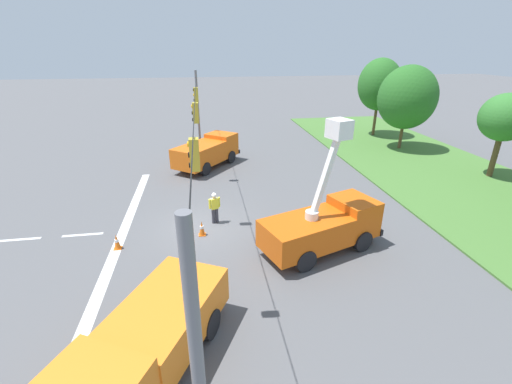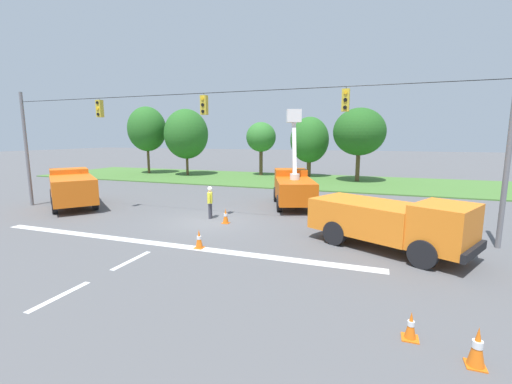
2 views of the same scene
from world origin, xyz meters
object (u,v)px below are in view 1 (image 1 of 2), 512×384
at_px(tree_west, 407,98).
at_px(utility_truck_support_near, 208,151).
at_px(road_worker, 215,206).
at_px(traffic_cone_foreground_left, 117,242).
at_px(tree_centre, 505,118).
at_px(utility_truck_bucket_lift, 324,224).
at_px(traffic_cone_foreground_right, 202,228).
at_px(tree_far_west, 380,85).
at_px(utility_truck_support_far, 147,341).

relative_size(tree_west, utility_truck_support_near, 1.21).
relative_size(road_worker, traffic_cone_foreground_left, 2.30).
bearing_deg(tree_centre, road_worker, -78.90).
height_order(utility_truck_bucket_lift, road_worker, utility_truck_bucket_lift).
xyz_separation_m(utility_truck_bucket_lift, traffic_cone_foreground_left, (-1.55, -9.66, -0.97)).
relative_size(tree_west, road_worker, 4.26).
height_order(tree_centre, traffic_cone_foreground_right, tree_centre).
distance_m(tree_far_west, road_worker, 25.38).
bearing_deg(road_worker, utility_truck_support_near, -179.41).
distance_m(tree_west, tree_centre, 8.50).
bearing_deg(tree_centre, utility_truck_support_far, -60.02).
relative_size(utility_truck_support_near, traffic_cone_foreground_left, 8.09).
relative_size(tree_far_west, utility_truck_support_near, 1.28).
bearing_deg(traffic_cone_foreground_right, tree_far_west, 135.07).
height_order(tree_centre, utility_truck_bucket_lift, utility_truck_bucket_lift).
xyz_separation_m(tree_centre, traffic_cone_foreground_left, (5.94, -25.20, -4.00)).
height_order(utility_truck_support_far, traffic_cone_foreground_right, utility_truck_support_far).
height_order(utility_truck_bucket_lift, traffic_cone_foreground_right, utility_truck_bucket_lift).
xyz_separation_m(tree_centre, road_worker, (4.01, -20.45, -3.38)).
bearing_deg(traffic_cone_foreground_left, utility_truck_bucket_lift, 80.91).
distance_m(utility_truck_bucket_lift, traffic_cone_foreground_left, 9.83).
height_order(utility_truck_bucket_lift, utility_truck_support_far, utility_truck_bucket_lift).
xyz_separation_m(road_worker, traffic_cone_foreground_left, (1.93, -4.75, -0.62)).
xyz_separation_m(tree_far_west, utility_truck_support_near, (7.67, -18.02, -4.08)).
bearing_deg(utility_truck_support_near, tree_centre, 74.35).
bearing_deg(tree_west, utility_truck_support_far, -43.62).
relative_size(utility_truck_bucket_lift, traffic_cone_foreground_left, 8.09).
relative_size(tree_west, utility_truck_bucket_lift, 1.21).
relative_size(utility_truck_support_far, traffic_cone_foreground_right, 8.38).
distance_m(utility_truck_support_near, traffic_cone_foreground_right, 11.08).
bearing_deg(utility_truck_bucket_lift, tree_centre, 115.73).
distance_m(tree_centre, utility_truck_support_far, 26.49).
bearing_deg(traffic_cone_foreground_left, road_worker, 112.12).
relative_size(tree_west, traffic_cone_foreground_right, 9.56).
relative_size(road_worker, traffic_cone_foreground_right, 2.25).
relative_size(tree_west, tree_centre, 1.24).
relative_size(utility_truck_bucket_lift, traffic_cone_foreground_right, 7.90).
bearing_deg(traffic_cone_foreground_right, utility_truck_support_near, 176.72).
bearing_deg(utility_truck_support_near, utility_truck_support_far, -6.72).
bearing_deg(traffic_cone_foreground_left, utility_truck_support_far, 18.61).
xyz_separation_m(road_worker, traffic_cone_foreground_right, (1.26, -0.73, -0.61)).
bearing_deg(road_worker, tree_far_west, 134.22).
bearing_deg(tree_far_west, utility_truck_support_near, -66.95).
bearing_deg(tree_west, tree_far_west, 179.88).
relative_size(tree_far_west, road_worker, 4.49).
xyz_separation_m(utility_truck_support_near, utility_truck_support_far, (18.89, -2.23, -0.09)).
bearing_deg(road_worker, utility_truck_bucket_lift, 54.69).
bearing_deg(tree_centre, traffic_cone_foreground_right, -76.02).
distance_m(utility_truck_support_far, traffic_cone_foreground_right, 8.06).
xyz_separation_m(tree_west, traffic_cone_foreground_left, (14.05, -22.66, -4.36)).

